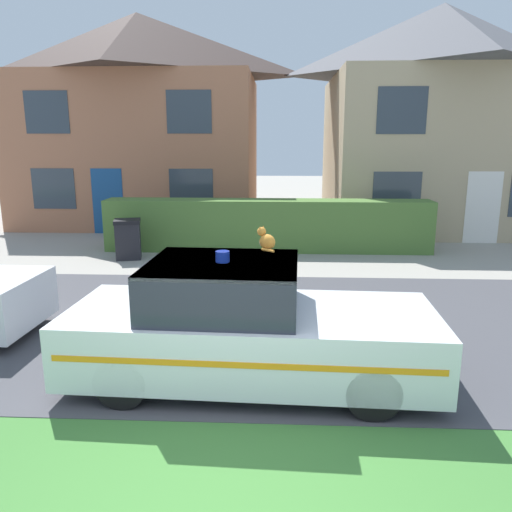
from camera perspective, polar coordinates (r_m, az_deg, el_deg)
name	(u,v)px	position (r m, az deg, el deg)	size (l,w,h in m)	color
road_strip	(246,324)	(8.31, -1.14, -7.81)	(28.00, 5.91, 0.01)	#424247
garden_hedge	(267,225)	(13.69, 1.29, 3.53)	(8.86, 0.88, 1.40)	#4C7233
police_car	(245,327)	(6.24, -1.23, -8.16)	(4.57, 1.95, 1.66)	black
cat	(266,240)	(6.07, 1.15, 1.82)	(0.26, 0.31, 0.28)	orange
house_left	(141,119)	(19.25, -12.98, 15.02)	(8.56, 5.69, 7.32)	#A86B4C
house_right	(436,116)	(18.99, 19.92, 14.77)	(7.54, 7.08, 7.41)	tan
wheelie_bin	(128,239)	(13.16, -14.41, 1.90)	(0.77, 0.73, 1.02)	black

